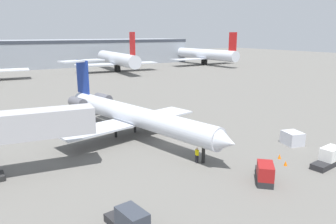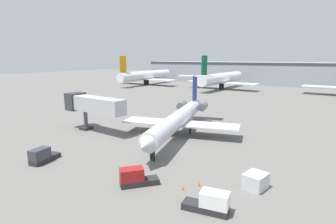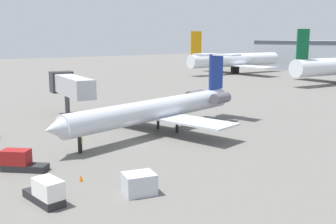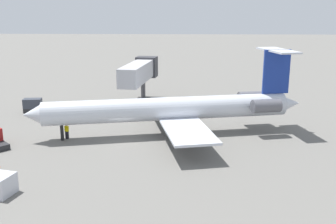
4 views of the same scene
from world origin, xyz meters
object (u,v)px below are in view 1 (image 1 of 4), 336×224
parked_airliner_centre (117,59)px  parked_airliner_east_mid (205,54)px  traffic_cone_mid (286,163)px  regional_jet (130,114)px  traffic_cone_near (280,156)px  baggage_tug_lead (329,158)px  cargo_container_uld (292,138)px  baggage_tug_spare (265,173)px  baggage_tug_trailing (130,222)px  ground_crew_marshaller (197,155)px  jet_bridge (9,128)px

parked_airliner_centre → parked_airliner_east_mid: bearing=5.9°
traffic_cone_mid → regional_jet: bearing=118.6°
traffic_cone_near → baggage_tug_lead: bearing=-54.3°
cargo_container_uld → baggage_tug_spare: bearing=-153.0°
baggage_tug_lead → baggage_tug_trailing: 22.62m
baggage_tug_trailing → traffic_cone_near: bearing=11.3°
baggage_tug_spare → cargo_container_uld: size_ratio=1.42×
baggage_tug_spare → ground_crew_marshaller: bearing=110.6°
ground_crew_marshaller → cargo_container_uld: 13.63m
regional_jet → traffic_cone_mid: 20.16m
traffic_cone_near → parked_airliner_centre: size_ratio=0.02×
regional_jet → parked_airliner_east_mid: 102.72m
traffic_cone_mid → parked_airliner_east_mid: bearing=56.8°
baggage_tug_lead → ground_crew_marshaller: bearing=145.4°
baggage_tug_trailing → cargo_container_uld: bearing=14.3°
regional_jet → baggage_tug_trailing: bearing=-115.0°
jet_bridge → cargo_container_uld: size_ratio=5.04×
regional_jet → parked_airliner_east_mid: parked_airliner_east_mid is taller
baggage_tug_lead → traffic_cone_mid: (-3.82, 2.26, -0.56)m
ground_crew_marshaller → jet_bridge: bearing=159.6°
parked_airliner_east_mid → cargo_container_uld: bearing=-121.6°
traffic_cone_near → traffic_cone_mid: size_ratio=1.00×
cargo_container_uld → traffic_cone_mid: cargo_container_uld is taller
baggage_tug_lead → parked_airliner_east_mid: size_ratio=0.11×
parked_airliner_east_mid → jet_bridge: bearing=-136.5°
baggage_tug_lead → cargo_container_uld: bearing=69.7°
jet_bridge → baggage_tug_lead: 31.75m
regional_jet → traffic_cone_near: (10.57, -15.88, -2.83)m
cargo_container_uld → ground_crew_marshaller: bearing=174.1°
baggage_tug_trailing → baggage_tug_spare: same height
baggage_tug_spare → cargo_container_uld: baggage_tug_spare is taller
traffic_cone_mid → parked_airliner_east_mid: 110.70m
baggage_tug_lead → parked_airliner_east_mid: bearing=59.1°
baggage_tug_lead → jet_bridge: bearing=153.6°
traffic_cone_mid → baggage_tug_spare: bearing=-162.5°
traffic_cone_mid → cargo_container_uld: bearing=33.4°
parked_airliner_east_mid → baggage_tug_lead: bearing=-120.9°
jet_bridge → baggage_tug_lead: size_ratio=3.32×
regional_jet → parked_airliner_centre: parked_airliner_centre is taller
parked_airliner_centre → ground_crew_marshaller: bearing=-107.3°
traffic_cone_near → traffic_cone_mid: (-1.02, -1.64, 0.00)m
parked_airliner_east_mid → regional_jet: bearing=-133.1°
traffic_cone_mid → parked_airliner_centre: 90.13m
baggage_tug_trailing → traffic_cone_near: baggage_tug_trailing is taller
traffic_cone_near → jet_bridge: bearing=158.3°
baggage_tug_lead → traffic_cone_mid: size_ratio=7.53×
cargo_container_uld → parked_airliner_centre: parked_airliner_centre is taller
ground_crew_marshaller → cargo_container_uld: bearing=-5.9°
regional_jet → baggage_tug_trailing: size_ratio=7.53×
ground_crew_marshaller → baggage_tug_lead: (11.22, -7.73, -0.02)m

